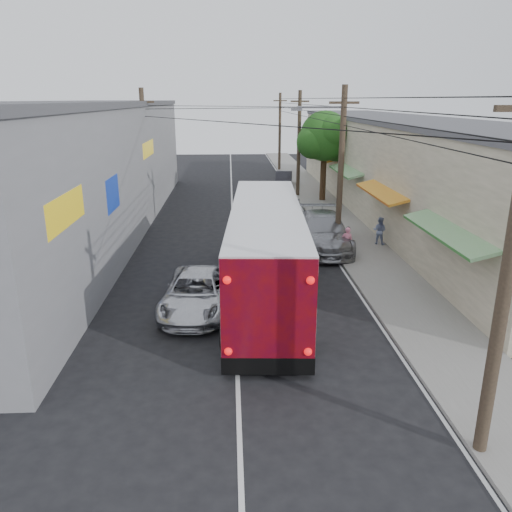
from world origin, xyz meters
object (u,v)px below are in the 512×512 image
Objects in this scene: coach_bus at (266,251)px; parked_car_mid at (287,201)px; parked_suv at (323,231)px; pedestrian_near at (347,242)px; pedestrian_far at (380,231)px; jeepney at (196,293)px; parked_car_far at (284,179)px.

parked_car_mid is (2.59, 15.44, -1.18)m from coach_bus.
parked_suv is 2.04m from pedestrian_near.
pedestrian_near is at bearing 50.05° from coach_bus.
pedestrian_far is (3.00, 0.26, -0.06)m from parked_suv.
parked_car_far is (6.00, 26.61, -0.02)m from jeepney.
parked_suv is 19.02m from parked_car_far.
coach_bus is 25.57m from parked_car_far.
parked_suv reaches higher than parked_car_mid.
parked_car_far is at bearing -46.72° from pedestrian_far.
jeepney is 3.45× the size of pedestrian_far.
pedestrian_far reaches higher than parked_car_mid.
pedestrian_far is at bearing 7.92° from parked_suv.
parked_car_mid is 2.64× the size of pedestrian_near.
parked_suv reaches higher than parked_car_far.
pedestrian_near is at bearing 78.30° from pedestrian_far.
jeepney is 27.27m from parked_car_far.
parked_car_mid is at bearing 97.96° from parked_suv.
parked_suv is 4.23× the size of pedestrian_near.
coach_bus is 2.53× the size of jeepney.
pedestrian_near is at bearing -79.69° from parked_car_mid.
jeepney is 9.68m from parked_suv.
pedestrian_far is (2.20, 2.13, -0.02)m from pedestrian_near.
coach_bus is at bearing -115.36° from parked_suv.
parked_car_mid is at bearing -69.09° from pedestrian_near.
parked_suv is at bearing -54.22° from pedestrian_near.
pedestrian_near is at bearing 44.53° from jeepney.
pedestrian_near is at bearing -80.22° from parked_car_far.
pedestrian_near is (6.80, 5.72, 0.17)m from jeepney.
jeepney is 11.94m from pedestrian_far.
parked_suv is (3.39, 6.30, -0.94)m from coach_bus.
pedestrian_far is (3.00, -18.76, 0.17)m from parked_car_far.
parked_car_mid is 11.13m from pedestrian_near.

